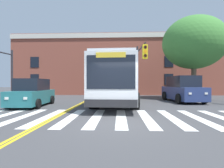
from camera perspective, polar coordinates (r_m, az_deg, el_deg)
ground_plane at (r=6.79m, az=2.21°, el=-12.67°), size 120.00×120.00×0.00m
crosswalk at (r=7.88m, az=-1.12°, el=-10.84°), size 12.64×4.26×0.01m
lane_line_yellow_inner at (r=21.97m, az=-5.30°, el=-3.72°), size 0.12×36.00×0.01m
lane_line_yellow_outer at (r=21.95m, az=-4.89°, el=-3.72°), size 0.12×36.00×0.01m
city_bus at (r=13.98m, az=1.80°, el=1.23°), size 3.21×12.26×3.18m
car_teal_near_lane at (r=12.80m, az=-24.53°, el=-2.84°), size 2.15×4.22×1.82m
car_navy_far_lane at (r=15.56m, az=21.99°, el=-1.67°), size 2.47×4.97×2.11m
traffic_light_far_corner at (r=17.10m, az=-32.73°, el=5.20°), size 0.58×3.13×4.51m
traffic_light_overhead at (r=14.49m, az=9.25°, el=7.03°), size 0.43×3.77×4.87m
street_tree_curbside_large at (r=18.41m, az=25.16°, el=12.04°), size 6.65×6.48×7.75m
building_facade at (r=25.96m, az=6.69°, el=5.79°), size 32.42×7.05×8.05m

